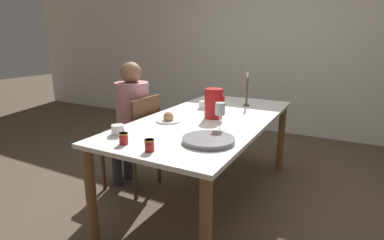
{
  "coord_description": "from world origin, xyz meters",
  "views": [
    {
      "loc": [
        1.01,
        -2.18,
        1.37
      ],
      "look_at": [
        0.0,
        -0.3,
        0.79
      ],
      "focal_mm": 28.0,
      "sensor_mm": 36.0,
      "label": 1
    }
  ],
  "objects": [
    {
      "name": "ground_plane",
      "position": [
        0.0,
        0.0,
        0.0
      ],
      "size": [
        20.0,
        20.0,
        0.0
      ],
      "primitive_type": "plane",
      "color": "brown"
    },
    {
      "name": "wall_back",
      "position": [
        0.0,
        2.35,
        1.3
      ],
      "size": [
        10.0,
        0.06,
        2.6
      ],
      "color": "white",
      "rests_on": "ground_plane"
    },
    {
      "name": "dining_table",
      "position": [
        0.0,
        0.0,
        0.66
      ],
      "size": [
        0.96,
        1.97,
        0.74
      ],
      "color": "white",
      "rests_on": "ground_plane"
    },
    {
      "name": "chair_person_side",
      "position": [
        -0.67,
        -0.13,
        0.48
      ],
      "size": [
        0.42,
        0.42,
        0.89
      ],
      "rotation": [
        0.0,
        0.0,
        1.57
      ],
      "color": "#51331E",
      "rests_on": "ground_plane"
    },
    {
      "name": "person_seated",
      "position": [
        -0.75,
        -0.09,
        0.7
      ],
      "size": [
        0.39,
        0.41,
        1.18
      ],
      "rotation": [
        0.0,
        0.0,
        1.57
      ],
      "color": "#33333D",
      "rests_on": "ground_plane"
    },
    {
      "name": "red_pitcher",
      "position": [
        0.03,
        0.01,
        0.87
      ],
      "size": [
        0.17,
        0.15,
        0.24
      ],
      "color": "red",
      "rests_on": "dining_table"
    },
    {
      "name": "wine_glass_water",
      "position": [
        0.23,
        -0.31,
        0.9
      ],
      "size": [
        0.07,
        0.07,
        0.2
      ],
      "color": "white",
      "rests_on": "dining_table"
    },
    {
      "name": "teacup_near_person",
      "position": [
        -0.35,
        -0.71,
        0.77
      ],
      "size": [
        0.15,
        0.15,
        0.07
      ],
      "color": "white",
      "rests_on": "dining_table"
    },
    {
      "name": "teacup_across",
      "position": [
        -0.19,
        0.29,
        0.77
      ],
      "size": [
        0.15,
        0.15,
        0.07
      ],
      "color": "white",
      "rests_on": "dining_table"
    },
    {
      "name": "serving_tray",
      "position": [
        0.26,
        -0.56,
        0.76
      ],
      "size": [
        0.34,
        0.34,
        0.03
      ],
      "color": "gray",
      "rests_on": "dining_table"
    },
    {
      "name": "bread_plate",
      "position": [
        -0.23,
        -0.26,
        0.77
      ],
      "size": [
        0.19,
        0.19,
        0.08
      ],
      "color": "white",
      "rests_on": "dining_table"
    },
    {
      "name": "jam_jar_amber",
      "position": [
        -0.19,
        -0.84,
        0.78
      ],
      "size": [
        0.06,
        0.06,
        0.07
      ],
      "color": "#A81E1E",
      "rests_on": "dining_table"
    },
    {
      "name": "jam_jar_red",
      "position": [
        0.02,
        -0.86,
        0.78
      ],
      "size": [
        0.06,
        0.06,
        0.07
      ],
      "color": "#A81E1E",
      "rests_on": "dining_table"
    },
    {
      "name": "candlestick_tall",
      "position": [
        0.13,
        0.58,
        0.87
      ],
      "size": [
        0.06,
        0.06,
        0.33
      ],
      "color": "#4C4238",
      "rests_on": "dining_table"
    }
  ]
}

